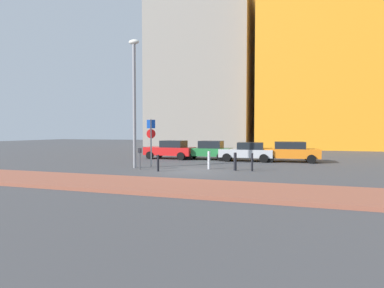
% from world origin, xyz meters
% --- Properties ---
extents(ground_plane, '(120.00, 120.00, 0.00)m').
position_xyz_m(ground_plane, '(0.00, 0.00, 0.00)').
color(ground_plane, '#424244').
extents(sidewalk_brick, '(40.00, 3.43, 0.14)m').
position_xyz_m(sidewalk_brick, '(0.00, -5.42, 0.07)').
color(sidewalk_brick, '#93513D').
rests_on(sidewalk_brick, ground).
extents(parked_car_red, '(4.30, 2.18, 1.55)m').
position_xyz_m(parked_car_red, '(-3.98, 7.07, 0.79)').
color(parked_car_red, red).
rests_on(parked_car_red, ground).
extents(parked_car_green, '(4.05, 2.06, 1.54)m').
position_xyz_m(parked_car_green, '(-0.82, 7.40, 0.78)').
color(parked_car_green, '#237238').
rests_on(parked_car_green, ground).
extents(parked_car_silver, '(4.14, 2.24, 1.46)m').
position_xyz_m(parked_car_silver, '(2.43, 6.99, 0.76)').
color(parked_car_silver, '#B7BABF').
rests_on(parked_car_silver, ground).
extents(parked_car_orange, '(4.37, 2.23, 1.54)m').
position_xyz_m(parked_car_orange, '(5.60, 7.31, 0.80)').
color(parked_car_orange, orange).
rests_on(parked_car_orange, ground).
extents(parking_sign_post, '(0.60, 0.11, 3.09)m').
position_xyz_m(parking_sign_post, '(-2.98, 1.11, 1.95)').
color(parking_sign_post, gray).
rests_on(parking_sign_post, ground).
extents(parking_meter, '(0.18, 0.14, 1.30)m').
position_xyz_m(parking_meter, '(-3.03, -0.40, 0.85)').
color(parking_meter, '#4C4C51').
rests_on(parking_meter, ground).
extents(street_lamp, '(0.70, 0.36, 8.03)m').
position_xyz_m(street_lamp, '(-3.75, 0.32, 4.65)').
color(street_lamp, gray).
rests_on(street_lamp, ground).
extents(traffic_bollard_near, '(0.12, 0.12, 1.04)m').
position_xyz_m(traffic_bollard_near, '(3.51, 0.95, 0.52)').
color(traffic_bollard_near, black).
rests_on(traffic_bollard_near, ground).
extents(traffic_bollard_mid, '(0.13, 0.13, 0.95)m').
position_xyz_m(traffic_bollard_mid, '(-1.67, -0.76, 0.48)').
color(traffic_bollard_mid, black).
rests_on(traffic_bollard_mid, ground).
extents(traffic_bollard_far, '(0.16, 0.16, 1.10)m').
position_xyz_m(traffic_bollard_far, '(0.88, 1.11, 0.55)').
color(traffic_bollard_far, '#B7B7BC').
rests_on(traffic_bollard_far, ground).
extents(traffic_bollard_edge, '(0.18, 0.18, 1.06)m').
position_xyz_m(traffic_bollard_edge, '(2.51, 0.99, 0.53)').
color(traffic_bollard_edge, black).
rests_on(traffic_bollard_edge, ground).
extents(building_colorful_midrise, '(19.38, 17.28, 25.96)m').
position_xyz_m(building_colorful_midrise, '(10.98, 31.64, 12.98)').
color(building_colorful_midrise, orange).
rests_on(building_colorful_midrise, ground).
extents(building_under_construction, '(15.63, 15.08, 24.17)m').
position_xyz_m(building_under_construction, '(-7.85, 32.69, 12.08)').
color(building_under_construction, gray).
rests_on(building_under_construction, ground).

